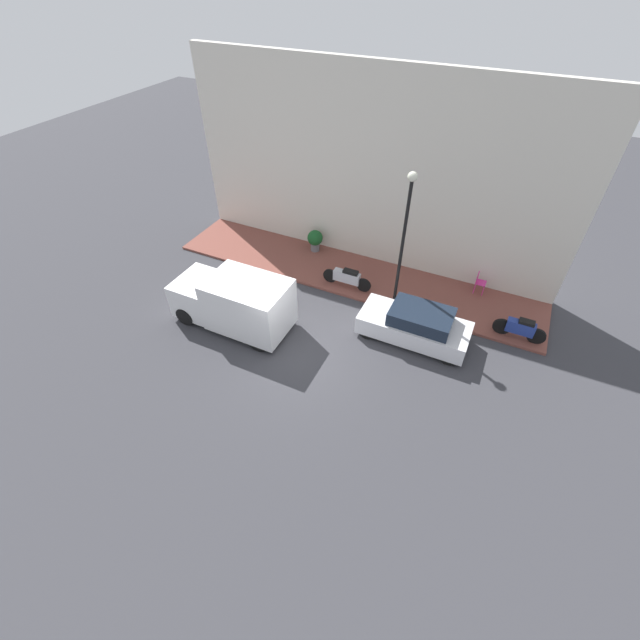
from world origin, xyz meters
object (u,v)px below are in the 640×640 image
delivery_van (234,301)px  scooter_silver (347,277)px  parked_car (415,325)px  cafe_chair (479,281)px  potted_plant (315,239)px  motorcycle_blue (520,328)px  streetlamp (405,228)px

delivery_van → scooter_silver: 4.81m
delivery_van → scooter_silver: bearing=-37.6°
parked_car → cafe_chair: (3.68, -1.59, -0.03)m
delivery_van → cafe_chair: delivery_van is taller
parked_car → potted_plant: parked_car is taller
scooter_silver → parked_car: bearing=-116.9°
delivery_van → cafe_chair: 9.77m
motorcycle_blue → streetlamp: bearing=92.0°
delivery_van → motorcycle_blue: size_ratio=2.43×
scooter_silver → potted_plant: bearing=51.4°
motorcycle_blue → potted_plant: (2.07, 9.19, 0.11)m
streetlamp → motorcycle_blue: bearing=-88.0°
motorcycle_blue → cafe_chair: 2.81m
scooter_silver → delivery_van: bearing=142.4°
motorcycle_blue → streetlamp: 5.50m
streetlamp → scooter_silver: bearing=81.6°
delivery_van → cafe_chair: (5.76, -7.88, -0.44)m
motorcycle_blue → streetlamp: size_ratio=0.34×
cafe_chair → delivery_van: bearing=126.2°
motorcycle_blue → potted_plant: size_ratio=1.82×
streetlamp → delivery_van: bearing=124.4°
cafe_chair → potted_plant: bearing=90.4°
scooter_silver → cafe_chair: size_ratio=2.42×
parked_car → streetlamp: bearing=41.2°
delivery_van → potted_plant: 5.74m
scooter_silver → cafe_chair: bearing=-68.3°
scooter_silver → streetlamp: streetlamp is taller
motorcycle_blue → cafe_chair: size_ratio=2.09×
scooter_silver → potted_plant: (1.92, 2.40, 0.13)m
scooter_silver → streetlamp: (-0.32, -2.15, 2.97)m
scooter_silver → potted_plant: 3.08m
delivery_van → motorcycle_blue: delivery_van is taller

